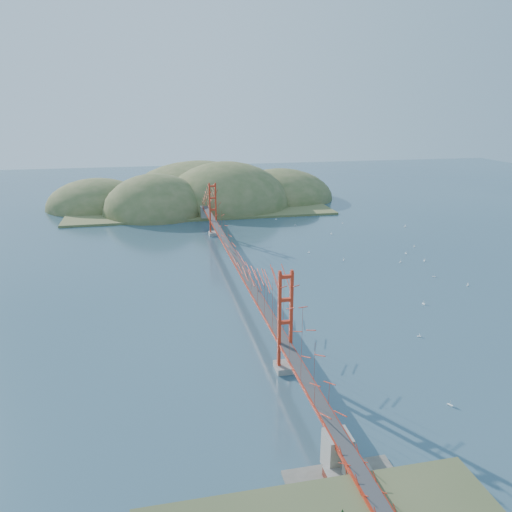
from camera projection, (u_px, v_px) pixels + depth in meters
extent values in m
plane|color=#314F62|center=(237.00, 280.00, 83.42)|extent=(320.00, 320.00, 0.00)
cube|color=gray|center=(284.00, 367.00, 55.31)|extent=(2.00, 2.40, 0.70)
cube|color=gray|center=(214.00, 234.00, 111.33)|extent=(2.00, 2.40, 0.70)
cube|color=#A52412|center=(237.00, 261.00, 82.44)|extent=(1.40, 92.00, 0.16)
cube|color=#A52412|center=(237.00, 262.00, 82.50)|extent=(1.33, 92.00, 0.24)
cube|color=#38383A|center=(237.00, 261.00, 82.41)|extent=(1.19, 92.00, 0.03)
cube|color=gray|center=(337.00, 452.00, 39.98)|extent=(2.00, 2.20, 3.30)
cube|color=gray|center=(205.00, 213.00, 125.88)|extent=(2.20, 2.60, 3.30)
cube|color=#A52412|center=(370.00, 489.00, 33.89)|extent=(1.40, 12.00, 0.16)
cube|color=#A52412|center=(370.00, 492.00, 33.97)|extent=(1.33, 12.00, 0.30)
cube|color=gray|center=(357.00, 490.00, 36.30)|extent=(0.50, 0.70, 2.95)
cube|color=gray|center=(346.00, 471.00, 38.17)|extent=(0.50, 0.70, 2.95)
cube|color=#59544C|center=(348.00, 490.00, 38.10)|extent=(9.00, 6.00, 0.24)
cube|color=maroon|center=(350.00, 478.00, 38.69)|extent=(3.70, 2.30, 0.75)
cube|color=gray|center=(350.00, 473.00, 38.56)|extent=(3.70, 2.30, 0.10)
cylinder|color=white|center=(350.00, 468.00, 38.43)|extent=(0.03, 0.03, 1.00)
cone|color=black|center=(325.00, 485.00, 34.03)|extent=(0.66, 0.66, 0.95)
cone|color=black|center=(297.00, 510.00, 32.02)|extent=(0.60, 0.60, 0.86)
cone|color=black|center=(249.00, 506.00, 32.22)|extent=(0.74, 0.74, 1.06)
cone|color=black|center=(346.00, 495.00, 33.08)|extent=(0.80, 0.80, 1.15)
cube|color=olive|center=(198.00, 205.00, 143.10)|extent=(70.00, 40.00, 0.60)
ellipsoid|color=olive|center=(156.00, 213.00, 133.29)|extent=(28.00, 28.00, 21.00)
ellipsoid|color=olive|center=(227.00, 206.00, 142.92)|extent=(36.00, 36.00, 25.00)
ellipsoid|color=olive|center=(280.00, 198.00, 154.01)|extent=(32.00, 32.00, 18.00)
ellipsoid|color=olive|center=(98.00, 207.00, 141.28)|extent=(28.00, 28.00, 16.00)
ellipsoid|color=olive|center=(200.00, 197.00, 156.65)|extent=(44.00, 44.00, 22.00)
cube|color=white|center=(344.00, 260.00, 93.60)|extent=(0.33, 0.54, 0.09)
cylinder|color=white|center=(344.00, 259.00, 93.52)|extent=(0.01, 0.01, 0.56)
cube|color=white|center=(406.00, 253.00, 97.81)|extent=(0.18, 0.55, 0.10)
cylinder|color=white|center=(406.00, 252.00, 97.73)|extent=(0.02, 0.02, 0.59)
cube|color=white|center=(468.00, 285.00, 80.73)|extent=(0.56, 0.36, 0.10)
cylinder|color=white|center=(468.00, 284.00, 80.65)|extent=(0.02, 0.02, 0.58)
cube|color=white|center=(400.00, 262.00, 92.39)|extent=(0.55, 0.45, 0.10)
cylinder|color=white|center=(401.00, 261.00, 92.30)|extent=(0.02, 0.02, 0.59)
cube|color=white|center=(424.00, 304.00, 73.36)|extent=(0.24, 0.60, 0.11)
cylinder|color=white|center=(424.00, 302.00, 73.26)|extent=(0.02, 0.02, 0.63)
cube|color=white|center=(419.00, 336.00, 63.20)|extent=(0.49, 0.32, 0.09)
cylinder|color=white|center=(419.00, 335.00, 63.13)|extent=(0.01, 0.01, 0.51)
cube|color=white|center=(424.00, 261.00, 93.19)|extent=(0.35, 0.59, 0.10)
cylinder|color=white|center=(425.00, 259.00, 93.10)|extent=(0.02, 0.02, 0.61)
cube|color=white|center=(331.00, 234.00, 112.12)|extent=(0.41, 0.57, 0.10)
cylinder|color=white|center=(331.00, 233.00, 112.03)|extent=(0.02, 0.02, 0.60)
cube|color=white|center=(405.00, 227.00, 118.58)|extent=(0.56, 0.22, 0.10)
cylinder|color=white|center=(405.00, 226.00, 118.49)|extent=(0.02, 0.02, 0.60)
cube|color=white|center=(295.00, 225.00, 120.09)|extent=(0.55, 0.33, 0.10)
cylinder|color=white|center=(295.00, 224.00, 120.01)|extent=(0.02, 0.02, 0.57)
cube|color=white|center=(414.00, 247.00, 102.18)|extent=(0.52, 0.34, 0.09)
cylinder|color=white|center=(414.00, 246.00, 102.10)|extent=(0.01, 0.01, 0.54)
cube|color=white|center=(343.00, 223.00, 122.07)|extent=(0.22, 0.50, 0.09)
cylinder|color=white|center=(343.00, 222.00, 121.99)|extent=(0.01, 0.01, 0.53)
cube|color=white|center=(434.00, 277.00, 84.79)|extent=(0.47, 0.46, 0.09)
cylinder|color=white|center=(434.00, 275.00, 84.71)|extent=(0.01, 0.01, 0.54)
cube|color=white|center=(309.00, 253.00, 98.23)|extent=(0.53, 0.34, 0.09)
cylinder|color=white|center=(309.00, 251.00, 98.15)|extent=(0.01, 0.01, 0.55)
cube|color=white|center=(276.00, 219.00, 126.15)|extent=(0.50, 0.36, 0.09)
cylinder|color=white|center=(276.00, 218.00, 126.07)|extent=(0.01, 0.01, 0.52)
cube|color=white|center=(450.00, 405.00, 48.90)|extent=(0.43, 0.58, 0.10)
cylinder|color=white|center=(450.00, 402.00, 48.81)|extent=(0.02, 0.02, 0.61)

